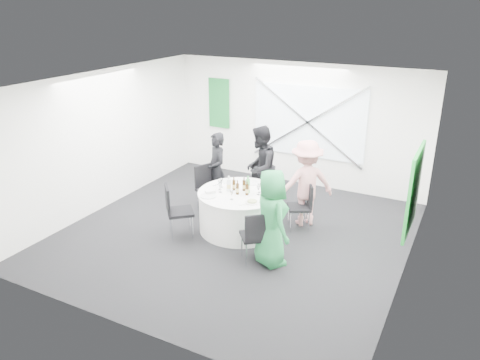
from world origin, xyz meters
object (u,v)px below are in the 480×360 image
at_px(chair_front_right, 255,234).
at_px(green_water_bottle, 248,186).
at_px(chair_back, 259,181).
at_px(clear_water_bottle, 229,185).
at_px(person_man_back_left, 217,170).
at_px(banquet_table, 240,211).
at_px(person_man_back, 260,168).
at_px(chair_front_left, 175,207).
at_px(chair_back_left, 207,184).
at_px(person_woman_pink, 306,183).
at_px(person_woman_green, 271,218).
at_px(chair_back_right, 304,203).

relative_size(chair_front_right, green_water_bottle, 2.84).
relative_size(chair_back, clear_water_bottle, 3.02).
bearing_deg(person_man_back_left, banquet_table, 0.00).
relative_size(banquet_table, person_man_back, 0.90).
bearing_deg(banquet_table, chair_front_left, -138.69).
bearing_deg(chair_back_left, person_woman_pink, -55.44).
bearing_deg(chair_front_left, chair_front_right, -136.87).
bearing_deg(clear_water_bottle, person_man_back, 84.93).
height_order(person_woman_pink, person_woman_green, person_woman_pink).
bearing_deg(person_man_back, person_woman_pink, 68.42).
relative_size(person_woman_pink, clear_water_bottle, 5.75).
bearing_deg(chair_front_left, chair_back_left, -36.85).
bearing_deg(chair_front_right, person_man_back_left, -84.19).
bearing_deg(clear_water_bottle, person_woman_pink, 34.67).
distance_m(person_man_back_left, person_woman_green, 2.51).
bearing_deg(person_woman_pink, chair_back_left, -29.71).
xyz_separation_m(chair_back_left, person_woman_pink, (1.99, 0.33, 0.28)).
xyz_separation_m(person_man_back, person_woman_pink, (1.10, -0.31, -0.03)).
distance_m(person_man_back, person_woman_green, 2.24).
bearing_deg(chair_front_right, person_woman_green, 171.15).
xyz_separation_m(person_man_back_left, clear_water_bottle, (0.72, -0.80, 0.09)).
distance_m(person_woman_pink, clear_water_bottle, 1.46).
bearing_deg(chair_back, person_woman_pink, -28.34).
distance_m(chair_front_left, green_water_bottle, 1.37).
bearing_deg(chair_front_left, person_man_back_left, -40.08).
height_order(person_man_back_left, person_woman_green, person_woman_green).
height_order(chair_back_left, person_man_back, person_man_back).
bearing_deg(green_water_bottle, person_woman_green, -45.76).
xyz_separation_m(chair_back, person_man_back_left, (-0.75, -0.45, 0.27)).
bearing_deg(clear_water_bottle, chair_front_left, -132.11).
xyz_separation_m(person_woman_pink, person_woman_green, (0.00, -1.63, -0.02)).
distance_m(chair_back_left, chair_front_right, 2.29).
xyz_separation_m(person_man_back, person_woman_green, (1.11, -1.94, -0.05)).
height_order(banquet_table, person_woman_pink, person_woman_pink).
distance_m(chair_back_left, person_man_back, 1.14).
xyz_separation_m(chair_back, chair_front_left, (-0.72, -2.02, 0.07)).
xyz_separation_m(chair_front_right, chair_front_left, (-1.68, 0.16, 0.05)).
bearing_deg(green_water_bottle, chair_back_right, 30.77).
relative_size(chair_back_right, person_man_back_left, 0.57).
height_order(chair_front_left, person_woman_green, person_woman_green).
xyz_separation_m(chair_front_left, person_woman_pink, (1.89, 1.59, 0.25)).
bearing_deg(person_man_back_left, chair_front_left, -49.48).
bearing_deg(person_man_back, green_water_bottle, 7.53).
height_order(banquet_table, person_man_back, person_man_back).
relative_size(chair_front_right, person_woman_green, 0.57).
distance_m(chair_back_right, green_water_bottle, 1.11).
height_order(chair_back_left, green_water_bottle, green_water_bottle).
relative_size(banquet_table, person_man_back_left, 0.99).
bearing_deg(person_woman_green, green_water_bottle, -5.78).
distance_m(chair_front_left, person_woman_green, 1.91).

